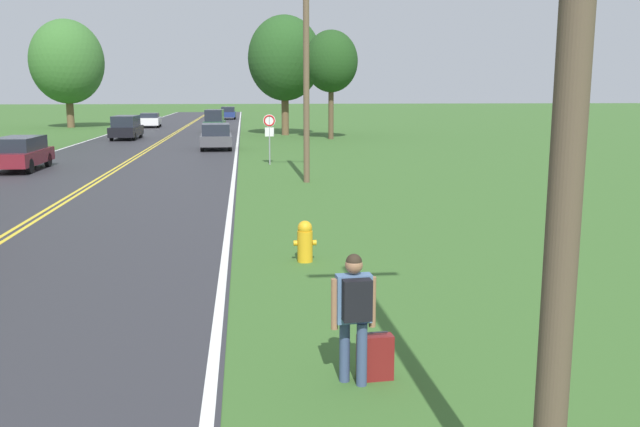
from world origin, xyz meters
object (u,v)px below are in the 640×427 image
object	(u,v)px
fire_hydrant	(305,241)
car_white_sedan_distant	(150,120)
car_dark_grey_hatchback_mid_near	(216,136)
car_dark_blue_suv_horizon	(228,113)
car_dark_green_van_receding	(215,121)
car_maroon_van_approaching	(20,153)
suitcase	(375,357)
car_black_van_mid_far	(126,127)
tree_right_cluster	(67,62)
traffic_sign	(269,127)
tree_left_verge	(331,62)
hitchhiker_person	(354,306)
tree_mid_treeline	(285,58)

from	to	relation	value
fire_hydrant	car_white_sedan_distant	distance (m)	57.33
car_dark_grey_hatchback_mid_near	car_dark_blue_suv_horizon	xyz separation A→B (m)	(-0.26, 47.39, 0.01)
car_dark_green_van_receding	car_dark_blue_suv_horizon	bearing A→B (deg)	-179.10
car_maroon_van_approaching	car_white_sedan_distant	distance (m)	38.07
car_maroon_van_approaching	fire_hydrant	bearing A→B (deg)	-147.88
suitcase	car_black_van_mid_far	distance (m)	46.08
car_dark_blue_suv_horizon	tree_right_cluster	bearing A→B (deg)	-37.58
suitcase	car_dark_grey_hatchback_mid_near	bearing A→B (deg)	0.92
tree_right_cluster	car_maroon_van_approaching	world-z (taller)	tree_right_cluster
fire_hydrant	traffic_sign	bearing A→B (deg)	89.98
car_dark_grey_hatchback_mid_near	car_white_sedan_distant	world-z (taller)	car_dark_grey_hatchback_mid_near
tree_left_verge	car_maroon_van_approaching	size ratio (longest dim) A/B	1.75
suitcase	car_white_sedan_distant	xyz separation A→B (m)	(-10.96, 62.41, 0.47)
fire_hydrant	car_maroon_van_approaching	world-z (taller)	car_maroon_van_approaching
car_dark_blue_suv_horizon	car_white_sedan_distant	bearing A→B (deg)	-19.42
car_dark_grey_hatchback_mid_near	car_dark_green_van_receding	size ratio (longest dim) A/B	0.98
fire_hydrant	tree_left_verge	size ratio (longest dim) A/B	0.11
fire_hydrant	car_dark_green_van_receding	distance (m)	47.62
tree_right_cluster	car_white_sedan_distant	world-z (taller)	tree_right_cluster
fire_hydrant	car_dark_green_van_receding	size ratio (longest dim) A/B	0.21
car_white_sedan_distant	car_dark_blue_suv_horizon	xyz separation A→B (m)	(7.38, 19.85, 0.10)
car_dark_grey_hatchback_mid_near	car_black_van_mid_far	distance (m)	12.29
traffic_sign	car_dark_green_van_receding	size ratio (longest dim) A/B	0.59
tree_left_verge	car_dark_blue_suv_horizon	bearing A→B (deg)	102.51
car_maroon_van_approaching	car_white_sedan_distant	xyz separation A→B (m)	(0.84, 38.06, -0.07)
car_dark_grey_hatchback_mid_near	car_black_van_mid_far	bearing A→B (deg)	-146.60
car_black_van_mid_far	car_dark_blue_suv_horizon	size ratio (longest dim) A/B	1.13
fire_hydrant	tree_left_verge	xyz separation A→B (m)	(5.36, 37.45, 5.32)
hitchhiker_person	car_black_van_mid_far	bearing A→B (deg)	8.18
car_dark_grey_hatchback_mid_near	car_maroon_van_approaching	bearing A→B (deg)	-40.88
tree_left_verge	tree_right_cluster	world-z (taller)	tree_right_cluster
car_maroon_van_approaching	tree_right_cluster	bearing A→B (deg)	10.42
car_maroon_van_approaching	car_dark_blue_suv_horizon	xyz separation A→B (m)	(8.22, 57.91, 0.03)
tree_left_verge	car_dark_green_van_receding	world-z (taller)	tree_left_verge
fire_hydrant	car_white_sedan_distant	size ratio (longest dim) A/B	0.20
car_maroon_van_approaching	car_white_sedan_distant	bearing A→B (deg)	-1.22
suitcase	traffic_sign	world-z (taller)	traffic_sign
car_dark_green_van_receding	tree_right_cluster	bearing A→B (deg)	-120.87
tree_mid_treeline	car_white_sedan_distant	size ratio (longest dim) A/B	2.19
traffic_sign	car_black_van_mid_far	size ratio (longest dim) A/B	0.51
car_maroon_van_approaching	car_white_sedan_distant	world-z (taller)	car_maroon_van_approaching
tree_mid_treeline	car_dark_green_van_receding	world-z (taller)	tree_mid_treeline
car_dark_grey_hatchback_mid_near	car_dark_green_van_receding	distance (m)	18.68
tree_right_cluster	car_dark_green_van_receding	xyz separation A→B (m)	(14.72, -9.53, -5.44)
car_black_van_mid_far	car_white_sedan_distant	size ratio (longest dim) A/B	1.10
hitchhiker_person	car_dark_blue_suv_horizon	xyz separation A→B (m)	(-3.29, 82.38, -0.15)
traffic_sign	suitcase	bearing A→B (deg)	-89.26
tree_left_verge	car_white_sedan_distant	xyz separation A→B (m)	(-15.98, 18.89, -5.02)
tree_left_verge	suitcase	bearing A→B (deg)	-96.58
tree_mid_treeline	car_maroon_van_approaching	distance (m)	28.44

